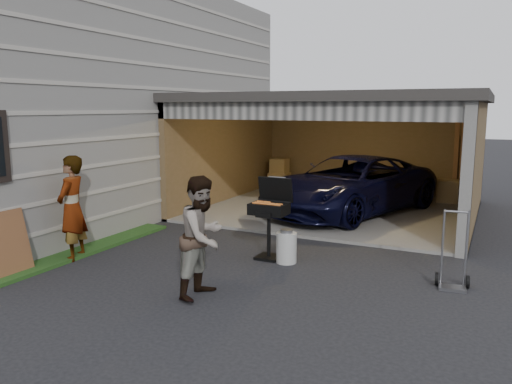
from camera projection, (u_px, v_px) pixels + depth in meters
ground at (156, 287)px, 7.28m from camera, size 80.00×80.00×0.00m
house at (60, 101)px, 12.95m from camera, size 7.00×11.00×5.50m
garage at (343, 136)px, 12.65m from camera, size 6.80×6.30×2.90m
minivan at (350, 187)px, 12.03m from camera, size 3.80×5.42×1.37m
woman at (72, 208)px, 8.48m from camera, size 0.61×0.76×1.80m
man at (203, 237)px, 6.83m from camera, size 0.68×0.85×1.68m
bbq_grill at (270, 211)px, 8.55m from camera, size 0.62×0.55×1.39m
propane_tank at (286, 248)px, 8.39m from camera, size 0.35×0.35×0.52m
plywood_panel at (2, 246)px, 7.59m from camera, size 0.26×0.92×1.02m
hand_truck at (453, 273)px, 7.22m from camera, size 0.49×0.40×1.15m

